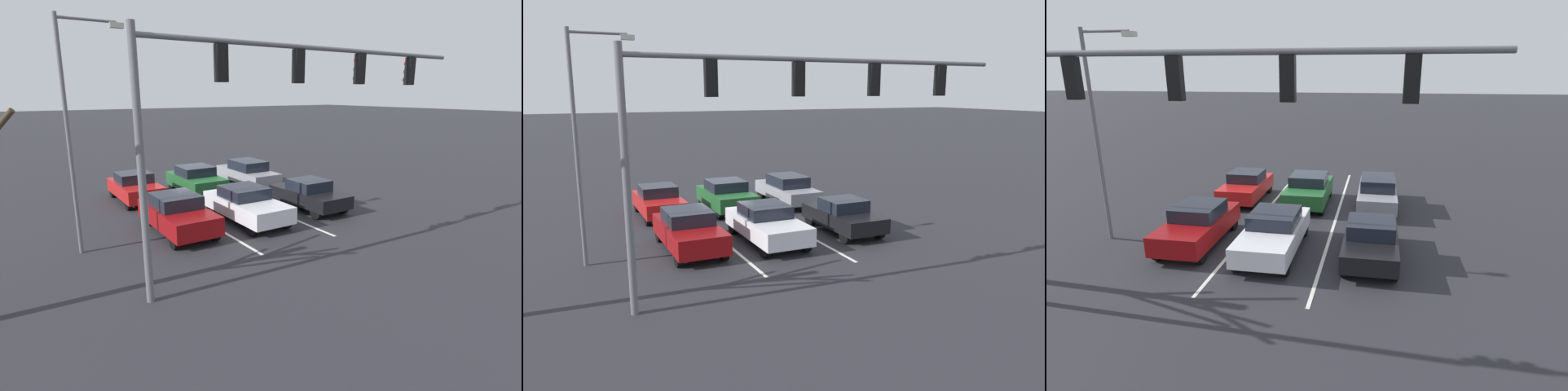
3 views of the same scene
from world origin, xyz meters
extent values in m
plane|color=#28282D|center=(0.00, 0.00, 0.00)|extent=(240.00, 240.00, 0.00)
cube|color=silver|center=(-1.68, 1.80, 0.01)|extent=(0.12, 15.61, 0.01)
cube|color=silver|center=(1.68, 1.80, 0.01)|extent=(0.12, 15.61, 0.01)
cube|color=silver|center=(0.17, 6.09, 0.67)|extent=(1.88, 4.55, 0.67)
cube|color=black|center=(0.17, 5.87, 1.24)|extent=(1.66, 1.84, 0.48)
cube|color=red|center=(-0.49, 3.86, 0.84)|extent=(0.24, 0.06, 0.12)
cube|color=red|center=(0.83, 3.86, 0.84)|extent=(0.24, 0.06, 0.12)
cylinder|color=black|center=(-0.65, 7.79, 0.33)|extent=(0.22, 0.66, 0.66)
cylinder|color=black|center=(0.98, 7.79, 0.33)|extent=(0.22, 0.66, 0.66)
cylinder|color=black|center=(-0.65, 4.40, 0.33)|extent=(0.22, 0.66, 0.66)
cylinder|color=black|center=(0.98, 4.40, 0.33)|extent=(0.22, 0.66, 0.66)
cube|color=maroon|center=(3.18, 5.85, 0.67)|extent=(1.84, 4.32, 0.71)
cube|color=black|center=(3.18, 5.69, 1.27)|extent=(1.62, 1.86, 0.50)
cube|color=red|center=(2.53, 3.73, 0.85)|extent=(0.24, 0.06, 0.12)
cube|color=red|center=(3.82, 3.73, 0.85)|extent=(0.24, 0.06, 0.12)
cylinder|color=black|center=(2.39, 7.44, 0.31)|extent=(0.22, 0.63, 0.63)
cylinder|color=black|center=(3.96, 7.44, 0.31)|extent=(0.22, 0.63, 0.63)
cylinder|color=black|center=(2.39, 4.25, 0.31)|extent=(0.22, 0.63, 0.63)
cylinder|color=black|center=(3.96, 4.25, 0.31)|extent=(0.22, 0.63, 0.63)
cube|color=black|center=(-3.29, 6.07, 0.63)|extent=(1.82, 4.05, 0.60)
cube|color=black|center=(-3.29, 6.06, 1.17)|extent=(1.60, 1.59, 0.49)
cube|color=red|center=(-3.92, 4.09, 0.78)|extent=(0.24, 0.06, 0.12)
cube|color=red|center=(-2.65, 4.09, 0.78)|extent=(0.24, 0.06, 0.12)
cylinder|color=black|center=(-4.07, 7.52, 0.33)|extent=(0.22, 0.65, 0.65)
cylinder|color=black|center=(-2.51, 7.52, 0.33)|extent=(0.22, 0.65, 0.65)
cylinder|color=black|center=(-4.07, 4.63, 0.33)|extent=(0.22, 0.65, 0.65)
cylinder|color=black|center=(-2.51, 4.63, 0.33)|extent=(0.22, 0.65, 0.65)
cube|color=gray|center=(-3.45, 0.26, 0.67)|extent=(1.76, 4.57, 0.62)
cube|color=black|center=(-3.45, 0.31, 1.25)|extent=(1.55, 2.18, 0.55)
cube|color=red|center=(-4.07, -1.99, 0.82)|extent=(0.24, 0.06, 0.12)
cube|color=red|center=(-2.84, -1.99, 0.82)|extent=(0.24, 0.06, 0.12)
cylinder|color=black|center=(-4.20, 1.94, 0.36)|extent=(0.22, 0.71, 0.71)
cylinder|color=black|center=(-2.70, 1.94, 0.36)|extent=(0.22, 0.71, 0.71)
cylinder|color=black|center=(-4.20, -1.42, 0.36)|extent=(0.22, 0.71, 0.71)
cylinder|color=black|center=(-2.70, -1.42, 0.36)|extent=(0.22, 0.71, 0.71)
cube|color=#1E5928|center=(-0.12, 0.35, 0.66)|extent=(1.94, 4.02, 0.71)
cube|color=black|center=(-0.12, 0.26, 1.26)|extent=(1.71, 1.79, 0.50)
cube|color=red|center=(-0.80, -1.62, 0.83)|extent=(0.24, 0.06, 0.12)
cube|color=red|center=(0.56, -1.62, 0.83)|extent=(0.24, 0.06, 0.12)
cylinder|color=black|center=(-0.96, 1.80, 0.31)|extent=(0.22, 0.61, 0.61)
cylinder|color=black|center=(0.72, 1.80, 0.31)|extent=(0.22, 0.61, 0.61)
cylinder|color=black|center=(-0.96, -1.11, 0.31)|extent=(0.22, 0.61, 0.61)
cylinder|color=black|center=(0.72, -1.11, 0.31)|extent=(0.22, 0.61, 0.61)
cube|color=red|center=(3.14, 0.15, 0.64)|extent=(1.82, 4.02, 0.66)
cube|color=black|center=(3.14, 0.01, 1.22)|extent=(1.61, 1.61, 0.49)
cube|color=red|center=(2.50, -1.82, 0.80)|extent=(0.24, 0.06, 0.12)
cube|color=red|center=(3.78, -1.82, 0.80)|extent=(0.24, 0.06, 0.12)
cylinder|color=black|center=(2.36, 1.60, 0.31)|extent=(0.22, 0.61, 0.61)
cylinder|color=black|center=(3.92, 1.60, 0.31)|extent=(0.22, 0.61, 0.61)
cylinder|color=black|center=(2.36, -1.30, 0.31)|extent=(0.22, 0.61, 0.61)
cylinder|color=black|center=(3.92, -1.30, 0.31)|extent=(0.22, 0.61, 0.61)
cylinder|color=slate|center=(0.03, 10.61, 6.66)|extent=(11.76, 0.14, 0.14)
cube|color=black|center=(-3.98, 10.61, 6.12)|extent=(0.32, 0.22, 0.95)
sphere|color=red|center=(-3.98, 10.45, 6.40)|extent=(0.20, 0.20, 0.20)
sphere|color=#4C420C|center=(-3.98, 10.45, 6.12)|extent=(0.20, 0.20, 0.20)
sphere|color=#0A3814|center=(-3.98, 10.45, 5.83)|extent=(0.20, 0.20, 0.20)
cube|color=black|center=(-1.44, 10.61, 6.12)|extent=(0.32, 0.22, 0.95)
sphere|color=red|center=(-1.44, 10.45, 6.40)|extent=(0.20, 0.20, 0.20)
sphere|color=#4C420C|center=(-1.44, 10.45, 6.12)|extent=(0.20, 0.20, 0.20)
sphere|color=#0A3814|center=(-1.44, 10.45, 5.83)|extent=(0.20, 0.20, 0.20)
cube|color=black|center=(1.10, 10.61, 6.12)|extent=(0.32, 0.22, 0.95)
sphere|color=red|center=(1.10, 10.45, 6.40)|extent=(0.20, 0.20, 0.20)
sphere|color=#4C420C|center=(1.10, 10.45, 6.12)|extent=(0.20, 0.20, 0.20)
sphere|color=#0A3814|center=(1.10, 10.45, 5.83)|extent=(0.20, 0.20, 0.20)
cube|color=black|center=(3.64, 10.61, 6.12)|extent=(0.32, 0.22, 0.95)
sphere|color=red|center=(3.64, 10.45, 6.40)|extent=(0.20, 0.20, 0.20)
sphere|color=#4C420C|center=(3.64, 10.45, 6.12)|extent=(0.20, 0.20, 0.20)
sphere|color=#0A3814|center=(3.64, 10.45, 5.83)|extent=(0.20, 0.20, 0.20)
cylinder|color=slate|center=(6.80, 5.99, 3.87)|extent=(0.14, 0.14, 7.74)
cylinder|color=slate|center=(5.90, 5.99, 7.59)|extent=(1.80, 0.09, 0.09)
cube|color=beige|center=(4.99, 5.99, 7.49)|extent=(0.44, 0.24, 0.16)
camera|label=1|loc=(8.83, 20.37, 5.38)|focal=28.00mm
camera|label=2|loc=(7.61, 23.64, 5.81)|focal=35.00mm
camera|label=3|loc=(-3.38, 19.27, 6.23)|focal=28.00mm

